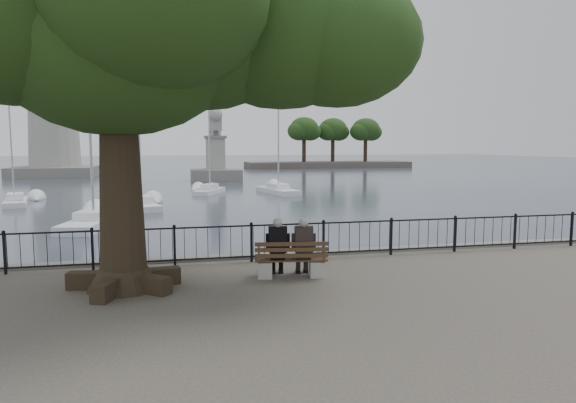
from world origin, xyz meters
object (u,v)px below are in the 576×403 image
object	(u,v)px
lighthouse	(51,75)
lion_monument	(216,162)
person_left	(278,249)
person_right	(303,249)
bench	(291,264)
tree	(156,18)

from	to	relation	value
lighthouse	lion_monument	world-z (taller)	lighthouse
person_left	person_right	world-z (taller)	same
lighthouse	lion_monument	xyz separation A→B (m)	(20.00, -12.06, -11.01)
person_right	lion_monument	xyz separation A→B (m)	(2.03, 49.19, 0.45)
bench	tree	world-z (taller)	tree
person_right	lighthouse	bearing A→B (deg)	106.35
person_left	person_right	distance (m)	0.61
bench	lion_monument	xyz separation A→B (m)	(2.34, 49.24, 0.80)
bench	person_right	distance (m)	0.46
person_left	lighthouse	xyz separation A→B (m)	(-17.37, 61.16, 11.46)
tree	lion_monument	xyz separation A→B (m)	(5.27, 49.23, -4.68)
tree	lighthouse	world-z (taller)	lighthouse
person_left	tree	distance (m)	5.77
bench	person_left	size ratio (longest dim) A/B	1.24
bench	tree	size ratio (longest dim) A/B	0.16
person_left	lion_monument	size ratio (longest dim) A/B	0.17
tree	lighthouse	size ratio (longest dim) A/B	0.35
lion_monument	person_right	bearing A→B (deg)	-92.36
bench	person_right	xyz separation A→B (m)	(0.31, 0.05, 0.34)
person_right	lion_monument	distance (m)	49.24
bench	person_left	world-z (taller)	person_left
bench	lion_monument	world-z (taller)	lion_monument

